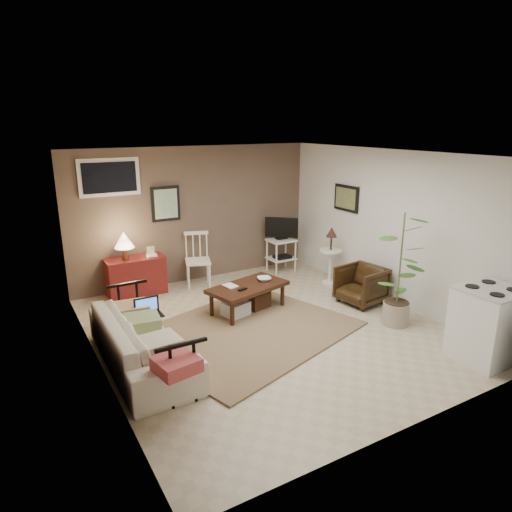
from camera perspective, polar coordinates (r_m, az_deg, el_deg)
floor at (r=6.49m, az=1.52°, el=-9.09°), size 5.00×5.00×0.00m
art_back at (r=7.99m, az=-11.22°, el=6.43°), size 0.50×0.03×0.60m
art_right at (r=8.13m, az=11.23°, el=7.10°), size 0.03×0.60×0.45m
window at (r=7.68m, az=-17.86°, el=9.34°), size 0.96×0.03×0.60m
rug at (r=6.40m, az=-1.23°, el=-9.35°), size 3.29×2.93×0.03m
coffee_table at (r=6.93m, az=-1.07°, el=-5.06°), size 1.32×0.90×0.46m
sofa at (r=5.61m, az=-14.15°, el=-9.33°), size 0.61×2.08×0.81m
sofa_pillows at (r=5.37m, az=-12.97°, el=-9.34°), size 0.40×1.98×0.14m
sofa_end_rails at (r=5.66m, az=-12.93°, el=-9.63°), size 0.56×2.08×0.70m
laptop at (r=5.92m, az=-13.35°, el=-6.57°), size 0.32×0.23×0.22m
red_console at (r=7.86m, az=-14.91°, el=-2.04°), size 0.95×0.42×1.10m
spindle_chair at (r=8.07m, az=-7.29°, el=-0.64°), size 0.54×0.54×0.94m
tv_stand at (r=8.76m, az=3.21°, el=1.63°), size 0.51×0.44×1.05m
side_table at (r=8.13m, az=9.33°, el=0.87°), size 0.39×0.39×1.04m
armchair at (r=7.44m, az=13.03°, el=-3.34°), size 0.68×0.72×0.66m
potted_plant at (r=6.63m, az=17.57°, el=-1.16°), size 0.41×0.41×1.65m
stove at (r=6.20m, az=26.93°, el=-7.58°), size 0.71×0.66×0.93m
bowl at (r=7.04m, az=1.03°, el=-2.26°), size 0.22×0.12×0.21m
book_table at (r=6.75m, az=-3.82°, el=-3.07°), size 0.17×0.04×0.23m
book_console at (r=7.80m, az=-13.60°, el=0.77°), size 0.17×0.06×0.23m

